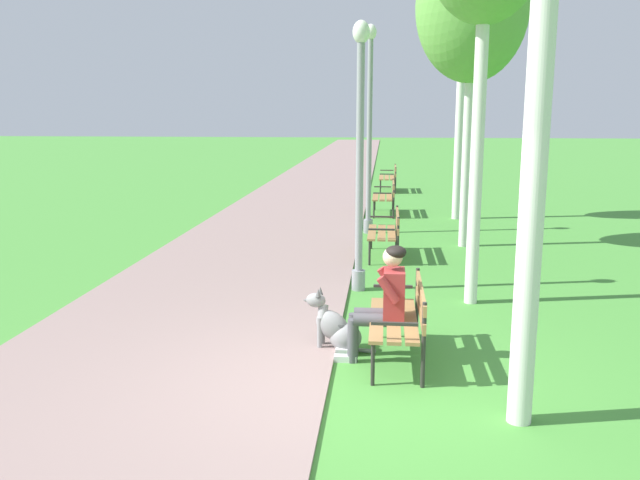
{
  "coord_description": "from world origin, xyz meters",
  "views": [
    {
      "loc": [
        0.31,
        -5.9,
        2.63
      ],
      "look_at": [
        -0.55,
        2.86,
        0.9
      ],
      "focal_mm": 37.23,
      "sensor_mm": 36.0,
      "label": 1
    }
  ],
  "objects": [
    {
      "name": "lamp_post_near",
      "position": [
        -0.06,
        3.65,
        2.0
      ],
      "size": [
        0.24,
        0.24,
        3.85
      ],
      "color": "gray",
      "rests_on": "ground"
    },
    {
      "name": "person_seated_on_near_bench",
      "position": [
        0.31,
        0.86,
        0.68
      ],
      "size": [
        0.74,
        0.49,
        1.25
      ],
      "color": "#4C4C51",
      "rests_on": "ground"
    },
    {
      "name": "park_bench_mid",
      "position": [
        0.37,
        5.95,
        0.51
      ],
      "size": [
        0.55,
        1.5,
        0.85
      ],
      "color": "olive",
      "rests_on": "ground"
    },
    {
      "name": "birch_tree_fourth",
      "position": [
        2.06,
        10.47,
        4.8
      ],
      "size": [
        1.58,
        1.37,
        6.29
      ],
      "color": "silver",
      "rests_on": "ground"
    },
    {
      "name": "park_bench_near",
      "position": [
        0.52,
        0.86,
        0.51
      ],
      "size": [
        0.55,
        1.5,
        0.85
      ],
      "color": "olive",
      "rests_on": "ground"
    },
    {
      "name": "lamp_post_mid",
      "position": [
        -0.04,
        8.32,
        2.26
      ],
      "size": [
        0.24,
        0.24,
        4.37
      ],
      "color": "gray",
      "rests_on": "ground"
    },
    {
      "name": "paved_path",
      "position": [
        -2.07,
        24.0,
        0.02
      ],
      "size": [
        3.75,
        60.0,
        0.04
      ],
      "primitive_type": "cube",
      "color": "gray",
      "rests_on": "ground"
    },
    {
      "name": "ground_plane",
      "position": [
        0.0,
        0.0,
        0.0
      ],
      "size": [
        120.0,
        120.0,
        0.0
      ],
      "primitive_type": "plane",
      "color": "#478E38"
    },
    {
      "name": "birch_tree_third",
      "position": [
        1.85,
        7.08,
        4.48
      ],
      "size": [
        2.08,
        1.78,
        5.89
      ],
      "color": "silver",
      "rests_on": "ground"
    },
    {
      "name": "dog_grey",
      "position": [
        -0.2,
        1.09,
        0.26
      ],
      "size": [
        0.83,
        0.34,
        0.71
      ],
      "color": "gray",
      "rests_on": "ground"
    },
    {
      "name": "park_bench_furthest",
      "position": [
        0.47,
        16.0,
        0.51
      ],
      "size": [
        0.55,
        1.5,
        0.85
      ],
      "color": "olive",
      "rests_on": "ground"
    },
    {
      "name": "park_bench_far",
      "position": [
        0.35,
        11.02,
        0.51
      ],
      "size": [
        0.55,
        1.5,
        0.85
      ],
      "color": "olive",
      "rests_on": "ground"
    }
  ]
}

